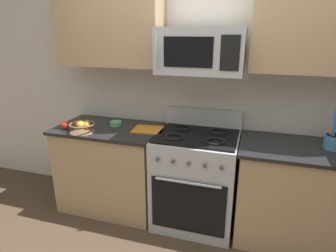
{
  "coord_description": "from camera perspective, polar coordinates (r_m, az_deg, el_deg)",
  "views": [
    {
      "loc": [
        0.47,
        -1.81,
        1.83
      ],
      "look_at": [
        -0.24,
        0.51,
        1.03
      ],
      "focal_mm": 30.43,
      "sensor_mm": 36.0,
      "label": 1
    }
  ],
  "objects": [
    {
      "name": "wall_back",
      "position": [
        2.93,
        7.69,
        7.71
      ],
      "size": [
        8.0,
        0.1,
        2.6
      ],
      "primitive_type": "cube",
      "color": "beige",
      "rests_on": "ground"
    },
    {
      "name": "counter_left",
      "position": [
        3.13,
        -11.31,
        -8.12
      ],
      "size": [
        1.06,
        0.66,
        0.91
      ],
      "color": "tan",
      "rests_on": "ground"
    },
    {
      "name": "range_oven",
      "position": [
        2.84,
        5.59,
        -10.38
      ],
      "size": [
        0.76,
        0.7,
        1.09
      ],
      "color": "#B2B5BA",
      "rests_on": "ground"
    },
    {
      "name": "counter_right",
      "position": [
        2.84,
        23.93,
        -12.42
      ],
      "size": [
        1.0,
        0.66,
        0.91
      ],
      "color": "tan",
      "rests_on": "ground"
    },
    {
      "name": "microwave",
      "position": [
        2.52,
        6.6,
        14.74
      ],
      "size": [
        0.73,
        0.44,
        0.38
      ],
      "color": "#B2B5BA"
    },
    {
      "name": "upper_cabinets_left",
      "position": [
        2.97,
        -11.48,
        18.58
      ],
      "size": [
        1.05,
        0.34,
        0.71
      ],
      "color": "tan"
    },
    {
      "name": "upper_cabinets_right",
      "position": [
        2.66,
        27.7,
        17.01
      ],
      "size": [
        0.99,
        0.34,
        0.71
      ],
      "color": "tan"
    },
    {
      "name": "utensil_crock",
      "position": [
        2.72,
        30.27,
        -2.61
      ],
      "size": [
        0.16,
        0.16,
        0.33
      ],
      "color": "teal",
      "rests_on": "counter_right"
    },
    {
      "name": "fruit_basket",
      "position": [
        2.87,
        -16.74,
        -0.15
      ],
      "size": [
        0.25,
        0.25,
        0.11
      ],
      "color": "brown",
      "rests_on": "counter_left"
    },
    {
      "name": "apple_loose",
      "position": [
        3.0,
        -19.85,
        0.12
      ],
      "size": [
        0.08,
        0.08,
        0.08
      ],
      "primitive_type": "sphere",
      "color": "red",
      "rests_on": "counter_left"
    },
    {
      "name": "cutting_board",
      "position": [
        2.81,
        -3.91,
        -0.73
      ],
      "size": [
        0.31,
        0.25,
        0.02
      ],
      "primitive_type": "cube",
      "rotation": [
        0.0,
        0.0,
        0.08
      ],
      "color": "orange",
      "rests_on": "counter_left"
    },
    {
      "name": "prep_bowl",
      "position": [
        2.99,
        -10.39,
        0.55
      ],
      "size": [
        0.12,
        0.12,
        0.05
      ],
      "color": "#59AD66",
      "rests_on": "counter_left"
    }
  ]
}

